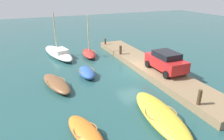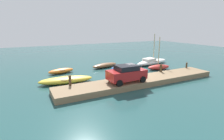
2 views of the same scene
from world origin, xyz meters
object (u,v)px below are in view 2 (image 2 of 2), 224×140
(dinghy_blue, at_px, (120,68))
(mooring_post_west, at_px, (70,80))
(mooring_post_mid_east, at_px, (187,65))
(rowboat_brown, at_px, (105,65))
(rowboat_red, at_px, (159,67))
(motorboat_yellow, at_px, (66,80))
(parked_car, at_px, (127,73))
(sailboat_white, at_px, (152,62))
(rowboat_orange, at_px, (61,71))
(mooring_post_mid_west, at_px, (161,68))

(dinghy_blue, distance_m, mooring_post_west, 9.46)
(mooring_post_mid_east, bearing_deg, rowboat_brown, 138.45)
(rowboat_red, relative_size, mooring_post_west, 4.65)
(mooring_post_mid_east, bearing_deg, motorboat_yellow, 170.25)
(parked_car, bearing_deg, mooring_post_west, 164.38)
(rowboat_red, bearing_deg, motorboat_yellow, -172.57)
(rowboat_red, bearing_deg, parked_car, -145.19)
(rowboat_red, distance_m, sailboat_white, 3.46)
(dinghy_blue, bearing_deg, sailboat_white, 13.25)
(rowboat_brown, bearing_deg, rowboat_red, -49.04)
(motorboat_yellow, bearing_deg, mooring_post_west, -87.86)
(motorboat_yellow, bearing_deg, rowboat_red, 7.73)
(sailboat_white, relative_size, mooring_post_mid_east, 9.43)
(rowboat_brown, xyz_separation_m, rowboat_red, (6.29, -4.66, 0.06))
(rowboat_red, bearing_deg, sailboat_white, 72.80)
(rowboat_orange, bearing_deg, parked_car, -71.78)
(rowboat_red, bearing_deg, rowboat_orange, 168.18)
(mooring_post_mid_east, height_order, parked_car, parked_car)
(dinghy_blue, bearing_deg, parked_car, -112.71)
(rowboat_red, distance_m, rowboat_orange, 13.50)
(sailboat_white, relative_size, motorboat_yellow, 1.18)
(mooring_post_west, bearing_deg, mooring_post_mid_east, 0.00)
(rowboat_red, relative_size, sailboat_white, 0.67)
(parked_car, bearing_deg, mooring_post_mid_east, 8.24)
(rowboat_orange, distance_m, sailboat_white, 14.25)
(mooring_post_mid_east, bearing_deg, dinghy_blue, 147.59)
(rowboat_brown, distance_m, mooring_post_west, 10.38)
(mooring_post_mid_west, bearing_deg, sailboat_white, 59.06)
(motorboat_yellow, relative_size, mooring_post_mid_east, 8.02)
(mooring_post_mid_west, bearing_deg, dinghy_blue, 122.30)
(rowboat_red, xyz_separation_m, sailboat_white, (1.39, 3.17, 0.06))
(dinghy_blue, relative_size, rowboat_brown, 0.63)
(sailboat_white, height_order, motorboat_yellow, sailboat_white)
(motorboat_yellow, distance_m, parked_car, 6.66)
(rowboat_red, height_order, sailboat_white, sailboat_white)
(dinghy_blue, relative_size, mooring_post_mid_west, 3.00)
(rowboat_orange, bearing_deg, sailboat_white, -14.92)
(dinghy_blue, xyz_separation_m, motorboat_yellow, (-7.95, -2.08, -0.01))
(dinghy_blue, distance_m, motorboat_yellow, 8.22)
(rowboat_brown, relative_size, mooring_post_west, 4.50)
(parked_car, bearing_deg, sailboat_white, 38.58)
(sailboat_white, bearing_deg, rowboat_brown, 157.56)
(mooring_post_west, bearing_deg, rowboat_brown, 46.73)
(motorboat_yellow, height_order, mooring_post_mid_east, mooring_post_mid_east)
(mooring_post_mid_east, xyz_separation_m, parked_car, (-10.29, -1.49, 0.52))
(motorboat_yellow, height_order, mooring_post_mid_west, mooring_post_mid_west)
(rowboat_brown, bearing_deg, sailboat_white, -23.46)
(rowboat_orange, xyz_separation_m, motorboat_yellow, (-0.35, -4.46, 0.04))
(mooring_post_mid_east, bearing_deg, sailboat_white, 97.80)
(mooring_post_west, bearing_deg, sailboat_white, 22.28)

